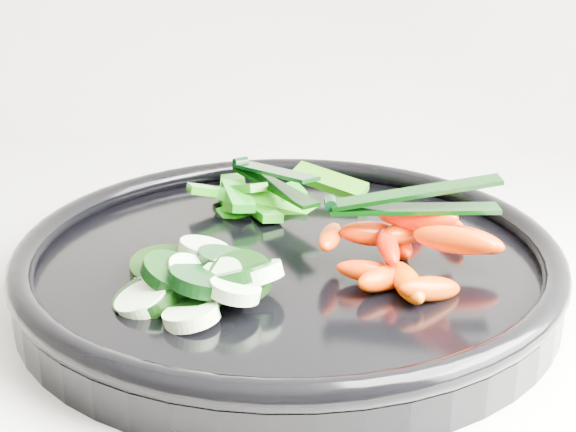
{
  "coord_description": "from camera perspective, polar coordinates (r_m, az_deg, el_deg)",
  "views": [
    {
      "loc": [
        0.74,
        1.15,
        1.18
      ],
      "look_at": [
        0.7,
        1.66,
        0.99
      ],
      "focal_mm": 50.0,
      "sensor_mm": 36.0,
      "label": 1
    }
  ],
  "objects": [
    {
      "name": "veggie_tray",
      "position": [
        0.56,
        0.0,
        -3.31
      ],
      "size": [
        0.45,
        0.45,
        0.04
      ],
      "color": "black",
      "rests_on": "counter"
    },
    {
      "name": "cucumber_pile",
      "position": [
        0.51,
        -6.84,
        -4.31
      ],
      "size": [
        0.12,
        0.13,
        0.04
      ],
      "color": "black",
      "rests_on": "veggie_tray"
    },
    {
      "name": "carrot_pile",
      "position": [
        0.53,
        8.75,
        -2.03
      ],
      "size": [
        0.13,
        0.15,
        0.06
      ],
      "color": "#EC4500",
      "rests_on": "veggie_tray"
    },
    {
      "name": "pepper_pile",
      "position": [
        0.65,
        -2.18,
        1.42
      ],
      "size": [
        0.15,
        0.1,
        0.04
      ],
      "color": "#246E0A",
      "rests_on": "veggie_tray"
    },
    {
      "name": "tong_carrot",
      "position": [
        0.52,
        8.64,
        1.07
      ],
      "size": [
        0.11,
        0.03,
        0.02
      ],
      "color": "black",
      "rests_on": "carrot_pile"
    },
    {
      "name": "tong_pepper",
      "position": [
        0.64,
        -1.19,
        2.77
      ],
      "size": [
        0.08,
        0.1,
        0.02
      ],
      "color": "black",
      "rests_on": "pepper_pile"
    }
  ]
}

